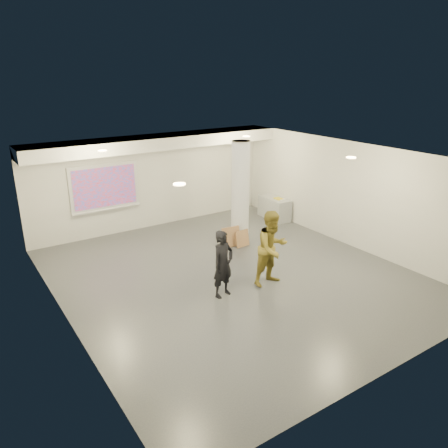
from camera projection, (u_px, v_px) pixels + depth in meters
floor at (233, 275)px, 10.91m from camera, size 8.00×9.00×0.01m
ceiling at (234, 156)px, 9.91m from camera, size 8.00×9.00×0.01m
wall_back at (153, 181)px, 13.94m from camera, size 8.00×0.01×3.00m
wall_front at (396, 295)px, 6.88m from camera, size 8.00×0.01×3.00m
wall_left at (61, 256)px, 8.32m from camera, size 0.01×9.00×3.00m
wall_right at (348, 194)px, 12.50m from camera, size 0.01×9.00×3.00m
soffit_band at (158, 142)px, 13.07m from camera, size 8.00×1.10×0.36m
downlight_nw at (102, 151)px, 10.73m from camera, size 0.22×0.22×0.02m
downlight_ne at (246, 136)px, 13.03m from camera, size 0.22×0.22×0.02m
downlight_sw at (179, 184)px, 7.59m from camera, size 0.22×0.22×0.02m
downlight_se at (351, 158)px, 9.89m from camera, size 0.22×0.22×0.02m
column at (240, 193)px, 12.61m from camera, size 0.52×0.52×3.00m
projection_screen at (105, 188)px, 13.06m from camera, size 2.10×0.13×1.42m
credenza at (274, 208)px, 14.98m from camera, size 0.63×1.32×0.75m
papers_stack at (280, 199)px, 14.69m from camera, size 0.28×0.34×0.02m
postit_pad at (279, 199)px, 14.69m from camera, size 0.23×0.31×0.03m
cardboard_back at (231, 237)px, 12.59m from camera, size 0.56×0.17×0.60m
cardboard_front at (242, 238)px, 12.64m from camera, size 0.45×0.16×0.49m
woman at (223, 264)px, 9.71m from camera, size 0.64×0.49×1.56m
man at (272, 248)px, 10.23m from camera, size 0.93×0.74×1.82m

